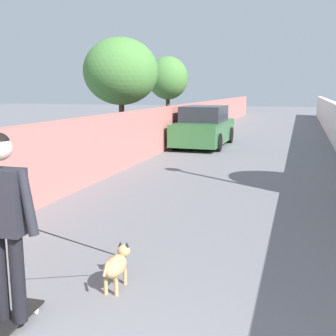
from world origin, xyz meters
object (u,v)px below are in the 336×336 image
(tree_left_near, at_px, (121,72))
(tree_left_distant, at_px, (168,78))
(skateboard, at_px, (12,321))
(dog, at_px, (116,264))
(person_skateboarder, at_px, (4,214))
(car_near, at_px, (204,127))

(tree_left_near, height_order, tree_left_distant, tree_left_near)
(skateboard, bearing_deg, dog, -29.64)
(skateboard, bearing_deg, tree_left_distant, 12.77)
(tree_left_near, xyz_separation_m, dog, (-10.10, -4.33, -2.51))
(person_skateboarder, xyz_separation_m, dog, (1.03, -0.58, -0.83))
(car_near, bearing_deg, dog, -172.00)
(person_skateboarder, height_order, car_near, person_skateboarder)
(tree_left_distant, distance_m, dog, 16.88)
(tree_left_distant, relative_size, skateboard, 4.63)
(person_skateboarder, relative_size, car_near, 0.42)
(person_skateboarder, height_order, dog, person_skateboarder)
(tree_left_near, xyz_separation_m, person_skateboarder, (-11.13, -3.75, -1.68))
(tree_left_near, height_order, person_skateboarder, tree_left_near)
(skateboard, relative_size, person_skateboarder, 0.47)
(tree_left_near, distance_m, car_near, 3.81)
(skateboard, xyz_separation_m, car_near, (12.91, 1.09, 0.65))
(tree_left_distant, distance_m, skateboard, 17.76)
(person_skateboarder, distance_m, car_near, 12.96)
(tree_left_distant, height_order, person_skateboarder, tree_left_distant)
(skateboard, relative_size, dog, 0.60)
(dog, height_order, car_near, car_near)
(dog, distance_m, car_near, 12.01)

